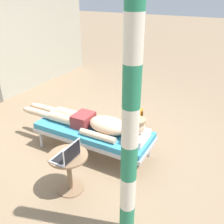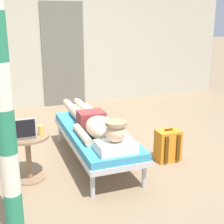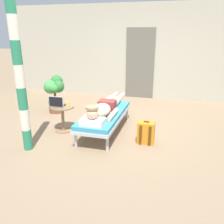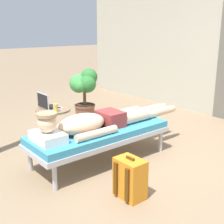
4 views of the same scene
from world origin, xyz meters
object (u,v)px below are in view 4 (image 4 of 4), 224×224
person_reclining (98,121)px  side_table (54,120)px  drink_glass (56,108)px  potted_plant (84,89)px  laptop (48,105)px  lounge_chair (100,134)px  backpack (130,179)px

person_reclining → side_table: (-0.84, -0.14, -0.16)m
side_table → drink_glass: drink_glass is taller
person_reclining → side_table: person_reclining is taller
drink_glass → person_reclining: bearing=15.4°
potted_plant → laptop: bearing=-58.8°
person_reclining → potted_plant: 1.76m
laptop → side_table: bearing=40.5°
side_table → drink_glass: (0.15, -0.04, 0.22)m
person_reclining → potted_plant: size_ratio=2.35×
person_reclining → drink_glass: person_reclining is taller
lounge_chair → drink_glass: size_ratio=16.44×
lounge_chair → laptop: (-0.90, -0.23, 0.24)m
potted_plant → backpack: bearing=-25.0°
backpack → lounge_chair: bearing=161.6°
laptop → drink_glass: 0.21m
person_reclining → potted_plant: (-1.54, 0.86, 0.05)m
laptop → potted_plant: size_ratio=0.34×
lounge_chair → person_reclining: bearing=-90.0°
side_table → potted_plant: (-0.70, 1.01, 0.21)m
lounge_chair → person_reclining: (0.00, -0.03, 0.17)m
lounge_chair → side_table: bearing=-168.1°
lounge_chair → drink_glass: (-0.69, -0.22, 0.23)m
lounge_chair → laptop: laptop is taller
laptop → backpack: 1.80m
person_reclining → laptop: 0.92m
backpack → person_reclining: bearing=163.6°
laptop → backpack: laptop is taller
side_table → backpack: size_ratio=1.23×
laptop → person_reclining: bearing=12.3°
person_reclining → drink_glass: (-0.69, -0.19, 0.06)m
drink_glass → backpack: bearing=-2.5°
backpack → laptop: bearing=178.1°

